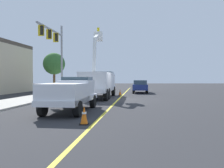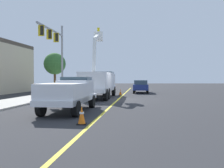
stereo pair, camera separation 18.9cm
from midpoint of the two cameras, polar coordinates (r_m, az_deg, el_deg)
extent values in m
plane|color=#2D2D30|center=(20.95, 1.87, -3.91)|extent=(120.00, 120.00, 0.00)
cube|color=#B2ADA3|center=(23.17, -18.41, -3.32)|extent=(59.93, 11.73, 0.12)
cube|color=yellow|center=(20.95, 1.87, -3.90)|extent=(49.56, 6.96, 0.01)
cube|color=white|center=(22.57, -3.10, -1.23)|extent=(8.46, 3.59, 0.36)
cube|color=white|center=(25.12, -1.99, 0.81)|extent=(2.92, 2.69, 1.60)
cube|color=#384C56|center=(25.32, -1.92, 2.40)|extent=(2.07, 2.33, 0.64)
cube|color=white|center=(21.58, -3.58, 0.55)|extent=(5.54, 3.19, 1.80)
cube|color=white|center=(20.63, -4.26, 7.38)|extent=(1.08, 0.34, 3.12)
cube|color=white|center=(22.76, -3.65, 11.85)|extent=(3.07, 0.46, 1.17)
cube|color=white|center=(24.27, -3.22, 11.93)|extent=(0.90, 0.90, 0.90)
cube|color=yellow|center=(24.39, -3.23, 13.32)|extent=(0.36, 0.24, 0.60)
cylinder|color=black|center=(25.62, -4.38, -1.75)|extent=(1.08, 0.48, 1.04)
cylinder|color=black|center=(25.25, 0.62, -1.79)|extent=(1.08, 0.48, 1.04)
cylinder|color=black|center=(21.39, -6.79, -2.41)|extent=(1.08, 0.48, 1.04)
cylinder|color=black|center=(20.95, -0.82, -2.49)|extent=(1.08, 0.48, 1.04)
cylinder|color=black|center=(20.13, -7.72, -2.67)|extent=(1.08, 0.48, 1.04)
cylinder|color=black|center=(19.66, -1.37, -2.75)|extent=(1.08, 0.48, 1.04)
cube|color=white|center=(13.66, -10.27, -3.72)|extent=(5.83, 2.84, 0.30)
cube|color=white|center=(14.80, -8.82, -1.17)|extent=(2.26, 2.19, 1.10)
cube|color=#384C56|center=(14.97, -8.61, 0.70)|extent=(1.57, 1.93, 0.56)
cube|color=white|center=(12.68, -11.67, -2.32)|extent=(3.61, 2.54, 1.10)
cylinder|color=black|center=(15.74, -11.48, -4.23)|extent=(0.87, 0.41, 0.84)
cylinder|color=black|center=(15.23, -4.72, -4.40)|extent=(0.87, 0.41, 0.84)
cylinder|color=black|center=(12.32, -17.12, -5.88)|extent=(0.87, 0.41, 0.84)
cylinder|color=black|center=(11.67, -8.61, -6.24)|extent=(0.87, 0.41, 0.84)
cube|color=navy|center=(30.23, 7.47, -0.74)|extent=(5.01, 2.54, 0.70)
cube|color=#384C56|center=(30.37, 7.48, 0.40)|extent=(3.65, 2.13, 0.60)
cylinder|color=black|center=(28.64, 9.18, -1.78)|extent=(0.71, 0.33, 0.68)
cylinder|color=black|center=(28.64, 5.75, -1.76)|extent=(0.71, 0.33, 0.68)
cylinder|color=black|center=(31.89, 9.01, -1.43)|extent=(0.71, 0.33, 0.68)
cylinder|color=black|center=(31.90, 5.94, -1.42)|extent=(0.71, 0.33, 0.68)
cube|color=black|center=(9.90, -7.12, -10.00)|extent=(0.40, 0.40, 0.04)
cone|color=orange|center=(9.83, -7.13, -7.72)|extent=(0.32, 0.32, 0.76)
cylinder|color=white|center=(9.81, -7.13, -7.28)|extent=(0.20, 0.20, 0.08)
cube|color=black|center=(25.74, 2.36, -2.85)|extent=(0.40, 0.40, 0.04)
cone|color=orange|center=(25.72, 2.36, -2.04)|extent=(0.32, 0.32, 0.68)
cylinder|color=white|center=(25.71, 2.36, -1.89)|extent=(0.20, 0.20, 0.08)
cylinder|color=gray|center=(26.96, -12.31, 5.83)|extent=(0.22, 0.22, 8.04)
cube|color=gray|center=(24.41, -14.96, 13.13)|extent=(6.32, 1.02, 0.16)
cube|color=gold|center=(25.55, -13.75, 11.36)|extent=(0.20, 0.57, 1.00)
cube|color=black|center=(25.52, -13.54, 11.38)|extent=(0.24, 0.34, 0.84)
cube|color=gold|center=(23.90, -15.37, 12.04)|extent=(0.20, 0.57, 1.00)
cube|color=black|center=(23.86, -15.15, 12.06)|extent=(0.24, 0.34, 0.84)
cube|color=gold|center=(22.26, -17.24, 12.81)|extent=(0.20, 0.57, 1.00)
cube|color=black|center=(22.22, -17.00, 12.83)|extent=(0.24, 0.34, 0.84)
cylinder|color=brown|center=(31.92, -14.10, 0.53)|extent=(0.32, 0.32, 2.90)
sphere|color=#33662D|center=(31.98, -14.13, 5.00)|extent=(2.97, 2.97, 2.97)
camera|label=1|loc=(0.09, -89.75, 0.01)|focal=36.11mm
camera|label=2|loc=(0.09, 90.25, -0.01)|focal=36.11mm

